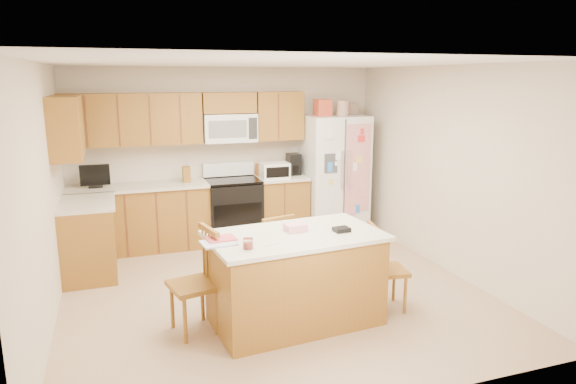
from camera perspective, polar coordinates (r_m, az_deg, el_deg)
name	(u,v)px	position (r m, az deg, el deg)	size (l,w,h in m)	color
ground	(273,290)	(5.91, -1.73, -10.85)	(4.50, 4.50, 0.00)	tan
room_shell	(272,165)	(5.50, -1.83, 3.06)	(4.60, 4.60, 2.52)	beige
cabinetry	(164,186)	(7.15, -13.64, 0.64)	(3.36, 1.56, 2.15)	#965E1F
stove	(233,209)	(7.54, -6.13, -1.91)	(0.76, 0.65, 1.13)	black
refrigerator	(334,173)	(7.87, 5.12, 2.06)	(0.90, 0.79, 2.04)	white
island	(295,278)	(5.04, 0.76, -9.49)	(1.77, 1.10, 0.99)	#965E1F
windsor_chair_left	(196,284)	(4.93, -10.21, -10.02)	(0.49, 0.51, 1.00)	#965E1F
windsor_chair_back	(272,257)	(5.63, -1.76, -7.26)	(0.47, 0.46, 0.93)	#965E1F
windsor_chair_right	(385,269)	(5.42, 10.76, -8.45)	(0.43, 0.44, 0.90)	#965E1F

